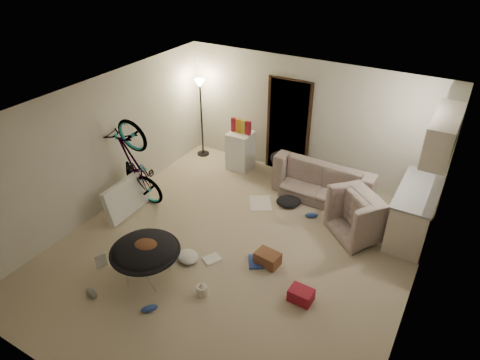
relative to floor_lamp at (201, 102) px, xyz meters
The scene contains 36 objects.
floor 3.81m from the floor_lamp, 47.83° to the right, with size 5.50×6.00×0.02m, color tan.
ceiling 3.77m from the floor_lamp, 47.83° to the right, with size 5.50×6.00×0.02m, color white.
wall_back 2.43m from the floor_lamp, ahead, with size 5.50×0.02×2.50m, color beige.
wall_front 6.15m from the floor_lamp, 67.02° to the right, with size 5.50×0.02×2.50m, color beige.
wall_left 2.67m from the floor_lamp, 97.74° to the right, with size 0.02×6.00×2.50m, color beige.
wall_right 5.80m from the floor_lamp, 27.18° to the right, with size 0.02×6.00×2.50m, color beige.
doorway 2.05m from the floor_lamp, ahead, with size 0.85×0.10×2.04m, color black.
door_trim 2.04m from the floor_lamp, ahead, with size 0.97×0.04×2.10m, color #331F12.
floor_lamp is the anchor object (origin of this frame).
kitchen_counter 4.95m from the floor_lamp, ahead, with size 0.60×1.50×0.88m, color beige.
counter_top 4.89m from the floor_lamp, ahead, with size 0.64×1.54×0.04m, color gray.
kitchen_uppers 5.04m from the floor_lamp, ahead, with size 0.38×1.40×0.65m, color beige.
sofa 3.26m from the floor_lamp, ahead, with size 1.98×0.77×0.58m, color #3D453C.
armchair 4.41m from the floor_lamp, 13.25° to the right, with size 0.96×0.84×0.63m, color #3D453C.
bicycle 2.45m from the floor_lamp, 87.52° to the right, with size 0.66×1.89×0.99m, color black.
book_asset 4.34m from the floor_lamp, 79.68° to the right, with size 0.18×0.25×0.02m, color maroon.
mini_fridge 1.40m from the floor_lamp, ahead, with size 0.49×0.49×0.84m, color white.
snack_box_0 0.96m from the floor_lamp, ahead, with size 0.10×0.07×0.30m, color maroon.
snack_box_1 1.07m from the floor_lamp, ahead, with size 0.10×0.07×0.30m, color orange.
snack_box_2 1.19m from the floor_lamp, ahead, with size 0.10×0.07×0.30m, color gold.
snack_box_3 1.31m from the floor_lamp, ahead, with size 0.10×0.07×0.30m, color maroon.
saucer_chair 4.22m from the floor_lamp, 67.34° to the right, with size 1.05×1.05×0.75m.
hoodie 4.23m from the floor_lamp, 66.86° to the right, with size 0.48×0.40×0.22m, color brown.
sofa_drape 2.28m from the floor_lamp, ahead, with size 0.56×0.46×0.28m, color black.
tv_box 2.84m from the floor_lamp, 87.85° to the right, with size 0.12×1.00×0.66m, color silver.
drink_case_a 4.17m from the floor_lamp, 40.70° to the right, with size 0.38×0.27×0.22m, color brown.
drink_case_b 5.02m from the floor_lamp, 38.76° to the right, with size 0.34×0.25×0.20m, color maroon.
juicer 4.61m from the floor_lamp, 55.86° to the right, with size 0.16×0.16×0.23m.
newspaper 2.74m from the floor_lamp, 28.15° to the right, with size 0.40×0.53×0.01m, color silver.
book_blue 4.12m from the floor_lamp, 43.07° to the right, with size 0.24×0.33×0.03m, color #284293.
book_white 3.92m from the floor_lamp, 53.50° to the right, with size 0.21×0.27×0.03m, color silver.
shoe_0 3.57m from the floor_lamp, 18.73° to the right, with size 0.25×0.10×0.09m, color #284293.
shoe_2 4.93m from the floor_lamp, 64.84° to the right, with size 0.24×0.10×0.09m, color #284293.
shoe_3 4.81m from the floor_lamp, 76.26° to the right, with size 0.24×0.10×0.09m, color slate.
clothes_lump_b 3.04m from the floor_lamp, 19.02° to the right, with size 0.48×0.42×0.15m, color black.
clothes_lump_c 3.88m from the floor_lamp, 59.51° to the right, with size 0.38×0.33×0.12m, color silver.
Camera 1 is at (2.85, -4.66, 4.74)m, focal length 32.00 mm.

